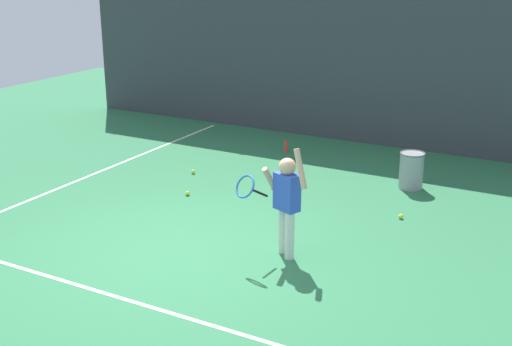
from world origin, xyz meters
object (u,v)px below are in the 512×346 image
object	(u,v)px
tennis_player	(285,198)
tennis_ball_4	(193,172)
ball_hopper	(411,170)
tennis_ball_0	(401,216)
water_bottle	(286,146)
tennis_ball_2	(188,193)
tennis_ball_1	(273,187)

from	to	relation	value
tennis_player	tennis_ball_4	world-z (taller)	tennis_player
ball_hopper	tennis_ball_0	bearing A→B (deg)	-79.18
water_bottle	tennis_ball_2	world-z (taller)	water_bottle
water_bottle	tennis_ball_2	xyz separation A→B (m)	(-0.29, -2.71, -0.08)
water_bottle	tennis_ball_4	world-z (taller)	water_bottle
tennis_player	water_bottle	bearing A→B (deg)	137.19
ball_hopper	tennis_ball_1	distance (m)	2.11
tennis_ball_0	tennis_ball_1	distance (m)	2.08
tennis_ball_4	tennis_player	bearing A→B (deg)	-37.56
tennis_ball_4	tennis_ball_0	bearing A→B (deg)	-4.36
tennis_player	tennis_ball_2	distance (m)	2.55
tennis_ball_0	tennis_ball_2	bearing A→B (deg)	-168.42
water_bottle	tennis_player	bearing A→B (deg)	-64.04
tennis_ball_0	tennis_ball_2	distance (m)	3.10
tennis_ball_1	tennis_ball_2	xyz separation A→B (m)	(-0.98, -0.86, 0.00)
tennis_ball_2	tennis_ball_0	bearing A→B (deg)	11.58
water_bottle	tennis_ball_0	bearing A→B (deg)	-37.14
ball_hopper	tennis_ball_4	xyz separation A→B (m)	(-3.29, -1.01, -0.26)
tennis_player	water_bottle	world-z (taller)	tennis_player
tennis_ball_0	ball_hopper	bearing A→B (deg)	100.82
tennis_ball_0	tennis_ball_4	distance (m)	3.55
tennis_player	tennis_ball_0	distance (m)	2.10
tennis_player	tennis_ball_0	world-z (taller)	tennis_player
water_bottle	tennis_ball_0	world-z (taller)	water_bottle
ball_hopper	tennis_ball_0	xyz separation A→B (m)	(0.25, -1.28, -0.26)
tennis_ball_2	tennis_player	bearing A→B (deg)	-28.08
water_bottle	tennis_ball_0	xyz separation A→B (m)	(2.76, -2.09, -0.08)
ball_hopper	tennis_ball_2	world-z (taller)	ball_hopper
tennis_player	ball_hopper	xyz separation A→B (m)	(0.63, 3.06, -0.44)
water_bottle	tennis_ball_4	xyz separation A→B (m)	(-0.78, -1.82, -0.08)
tennis_player	tennis_ball_1	size ratio (longest dim) A/B	20.46
tennis_ball_1	tennis_ball_2	size ratio (longest dim) A/B	1.00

